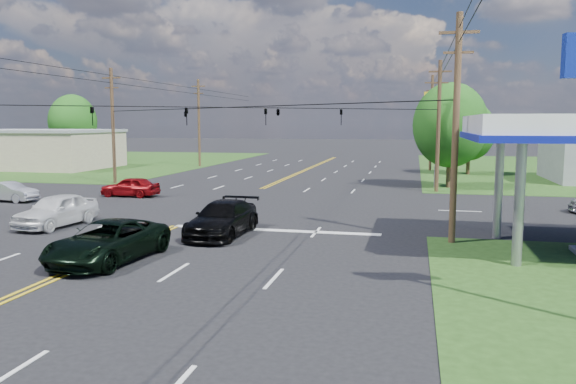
% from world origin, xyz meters
% --- Properties ---
extents(ground, '(280.00, 280.00, 0.00)m').
position_xyz_m(ground, '(0.00, 12.00, 0.00)').
color(ground, black).
rests_on(ground, ground).
extents(grass_nw, '(46.00, 48.00, 0.03)m').
position_xyz_m(grass_nw, '(-35.00, 44.00, 0.00)').
color(grass_nw, '#203F14').
rests_on(grass_nw, ground).
extents(stop_bar, '(10.00, 0.50, 0.02)m').
position_xyz_m(stop_bar, '(5.00, 4.00, 0.00)').
color(stop_bar, silver).
rests_on(stop_bar, ground).
extents(retail_nw, '(16.00, 11.00, 4.00)m').
position_xyz_m(retail_nw, '(-30.00, 34.00, 2.00)').
color(retail_nw, tan).
rests_on(retail_nw, ground).
extents(pole_se, '(1.60, 0.28, 9.50)m').
position_xyz_m(pole_se, '(13.00, 3.00, 4.92)').
color(pole_se, '#45361D').
rests_on(pole_se, ground).
extents(pole_nw, '(1.60, 0.28, 9.50)m').
position_xyz_m(pole_nw, '(-13.00, 21.00, 4.92)').
color(pole_nw, '#45361D').
rests_on(pole_nw, ground).
extents(pole_ne, '(1.60, 0.28, 9.50)m').
position_xyz_m(pole_ne, '(13.00, 21.00, 4.92)').
color(pole_ne, '#45361D').
rests_on(pole_ne, ground).
extents(pole_left_far, '(1.60, 0.28, 10.00)m').
position_xyz_m(pole_left_far, '(-13.00, 40.00, 5.17)').
color(pole_left_far, '#45361D').
rests_on(pole_left_far, ground).
extents(pole_right_far, '(1.60, 0.28, 10.00)m').
position_xyz_m(pole_right_far, '(13.00, 40.00, 5.17)').
color(pole_right_far, '#45361D').
rests_on(pole_right_far, ground).
extents(span_wire_signals, '(26.00, 18.00, 1.13)m').
position_xyz_m(span_wire_signals, '(0.00, 12.00, 6.00)').
color(span_wire_signals, black).
rests_on(span_wire_signals, ground).
extents(power_lines, '(26.04, 100.00, 0.64)m').
position_xyz_m(power_lines, '(0.00, 10.00, 8.60)').
color(power_lines, black).
rests_on(power_lines, ground).
extents(tree_right_a, '(5.70, 5.70, 8.18)m').
position_xyz_m(tree_right_a, '(14.00, 24.00, 4.87)').
color(tree_right_a, '#45361D').
rests_on(tree_right_a, ground).
extents(tree_right_b, '(4.94, 4.94, 7.09)m').
position_xyz_m(tree_right_b, '(16.50, 36.00, 4.22)').
color(tree_right_b, '#45361D').
rests_on(tree_right_b, ground).
extents(tree_far_l, '(6.08, 6.08, 8.72)m').
position_xyz_m(tree_far_l, '(-32.00, 44.00, 5.19)').
color(tree_far_l, '#45361D').
rests_on(tree_far_l, ground).
extents(pickup_dkgreen, '(2.97, 5.57, 1.49)m').
position_xyz_m(pickup_dkgreen, '(0.50, -3.08, 0.75)').
color(pickup_dkgreen, black).
rests_on(pickup_dkgreen, ground).
extents(suv_black, '(2.34, 5.35, 1.53)m').
position_xyz_m(suv_black, '(3.00, 2.42, 0.77)').
color(suv_black, black).
rests_on(suv_black, ground).
extents(pickup_white, '(2.30, 4.84, 1.60)m').
position_xyz_m(pickup_white, '(-5.71, 2.75, 0.80)').
color(pickup_white, silver).
rests_on(pickup_white, ground).
extents(sedan_silver, '(3.95, 1.67, 1.27)m').
position_xyz_m(sedan_silver, '(-14.12, 9.80, 0.63)').
color(sedan_silver, '#B9BABE').
rests_on(sedan_silver, ground).
extents(sedan_red, '(4.02, 1.65, 1.36)m').
position_xyz_m(sedan_red, '(-7.69, 13.75, 0.68)').
color(sedan_red, maroon).
rests_on(sedan_red, ground).
extents(polesign_ne, '(2.08, 0.35, 7.52)m').
position_xyz_m(polesign_ne, '(13.00, 23.72, 5.78)').
color(polesign_ne, '#A5A5AA').
rests_on(polesign_ne, ground).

